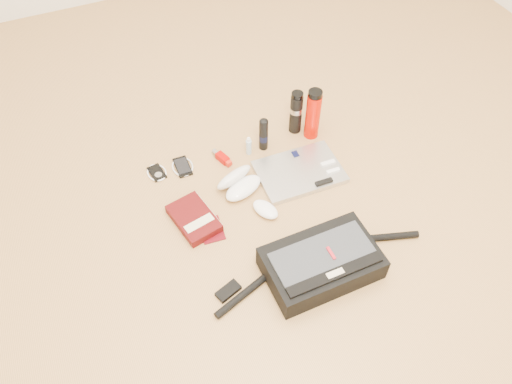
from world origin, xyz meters
The scene contains 14 objects.
ground centered at (0.00, 0.00, 0.00)m, with size 4.00×4.00×0.00m, color #B2824A.
messenger_bag centered at (0.05, -0.28, 0.05)m, with size 0.88×0.27×0.12m.
laptop centered at (0.21, 0.19, 0.01)m, with size 0.38×0.27×0.04m.
book centered at (-0.31, 0.13, 0.02)m, with size 0.19×0.25×0.04m.
passport centered at (-0.26, 0.06, 0.00)m, with size 0.10×0.13×0.01m.
mouse centered at (-0.02, 0.06, 0.02)m, with size 0.12×0.14×0.04m.
sunglasses_case centered at (-0.08, 0.22, 0.04)m, with size 0.23×0.21×0.11m.
ipod centered at (-0.38, 0.45, 0.01)m, with size 0.09×0.10×0.01m.
phone centered at (-0.26, 0.44, 0.01)m, with size 0.10×0.12×0.01m.
inhaler centered at (-0.08, 0.41, 0.02)m, with size 0.06×0.12×0.03m.
spray_bottle centered at (0.05, 0.40, 0.04)m, with size 0.03×0.03×0.10m.
aerosol_can centered at (0.12, 0.41, 0.09)m, with size 0.05×0.05×0.18m.
thermos_black centered at (0.31, 0.45, 0.11)m, with size 0.07×0.07×0.23m.
thermos_red centered at (0.37, 0.39, 0.13)m, with size 0.09×0.09×0.26m.
Camera 1 is at (-0.57, -1.08, 1.68)m, focal length 35.00 mm.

